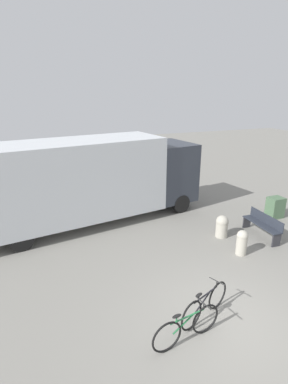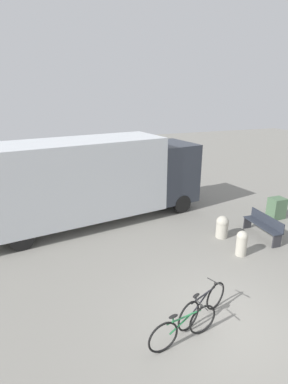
% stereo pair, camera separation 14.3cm
% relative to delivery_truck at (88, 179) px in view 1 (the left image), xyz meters
% --- Properties ---
extents(ground_plane, '(60.00, 60.00, 0.00)m').
position_rel_delivery_truck_xyz_m(ground_plane, '(1.75, -6.79, -1.85)').
color(ground_plane, gray).
extents(delivery_truck, '(9.64, 3.67, 3.40)m').
position_rel_delivery_truck_xyz_m(delivery_truck, '(0.00, 0.00, 0.00)').
color(delivery_truck, silver).
rests_on(delivery_truck, ground).
extents(park_bench, '(0.50, 1.75, 0.86)m').
position_rel_delivery_truck_xyz_m(park_bench, '(5.65, -3.67, -1.36)').
color(park_bench, '#282D38').
rests_on(park_bench, ground).
extents(bicycle_near, '(1.74, 0.44, 0.82)m').
position_rel_delivery_truck_xyz_m(bicycle_near, '(0.57, -6.97, -1.47)').
color(bicycle_near, black).
rests_on(bicycle_near, ground).
extents(bicycle_middle, '(1.65, 0.71, 0.82)m').
position_rel_delivery_truck_xyz_m(bicycle_middle, '(1.32, -6.50, -1.47)').
color(bicycle_middle, black).
rests_on(bicycle_middle, ground).
extents(bollard_near_bench, '(0.37, 0.37, 0.86)m').
position_rel_delivery_truck_xyz_m(bollard_near_bench, '(4.08, -4.43, -1.38)').
color(bollard_near_bench, '#B2AD9E').
rests_on(bollard_near_bench, ground).
extents(bollard_far_bench, '(0.46, 0.46, 0.83)m').
position_rel_delivery_truck_xyz_m(bollard_far_bench, '(4.24, -3.12, -1.41)').
color(bollard_far_bench, '#B2AD9E').
rests_on(bollard_far_bench, ground).
extents(utility_box, '(0.63, 0.52, 0.89)m').
position_rel_delivery_truck_xyz_m(utility_box, '(7.44, -2.46, -1.41)').
color(utility_box, '#4C6B4C').
rests_on(utility_box, ground).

